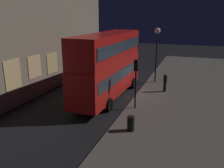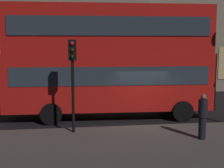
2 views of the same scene
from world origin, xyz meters
name	(u,v)px [view 1 (image 1 of 2)]	position (x,y,z in m)	size (l,w,h in m)	color
ground_plane	(129,94)	(0.00, 0.00, 0.00)	(80.00, 80.00, 0.00)	black
sidewalk_slab	(192,101)	(0.00, -5.65, 0.06)	(44.00, 9.89, 0.12)	#5B564F
building_plain_facade	(45,8)	(6.58, 13.11, 7.92)	(16.58, 8.06, 15.84)	gray
double_decker_bus	(108,63)	(-1.43, 1.55, 3.16)	(10.58, 3.15, 5.70)	red
traffic_light_near_kerb	(136,74)	(-3.32, -1.43, 2.90)	(0.34, 0.37, 3.85)	black
street_lamp	(157,40)	(4.57, -1.64, 4.62)	(0.59, 0.59, 5.77)	black
pedestrian	(165,82)	(1.62, -3.07, 1.04)	(0.35, 0.35, 1.78)	black
litter_bin	(131,123)	(-7.08, -2.10, 0.60)	(0.46, 0.46, 0.97)	black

